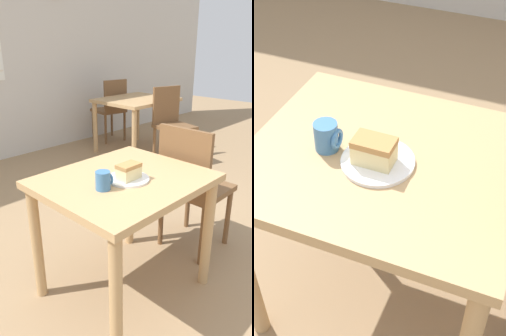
# 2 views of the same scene
# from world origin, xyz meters

# --- Properties ---
(ground_plane) EXTENTS (14.00, 14.00, 0.00)m
(ground_plane) POSITION_xyz_m (0.00, 0.00, 0.00)
(ground_plane) COLOR #997A56
(dining_table_near) EXTENTS (0.86, 0.73, 0.73)m
(dining_table_near) POSITION_xyz_m (0.07, 0.24, 0.61)
(dining_table_near) COLOR tan
(dining_table_near) RESTS_ON ground_plane
(dining_table_far) EXTENTS (0.94, 0.81, 0.71)m
(dining_table_far) POSITION_xyz_m (2.13, 2.03, 0.61)
(dining_table_far) COLOR tan
(dining_table_far) RESTS_ON ground_plane
(chair_near_window) EXTENTS (0.40, 0.40, 0.91)m
(chair_near_window) POSITION_xyz_m (0.69, 0.20, 0.50)
(chair_near_window) COLOR brown
(chair_near_window) RESTS_ON ground_plane
(chair_far_corner) EXTENTS (0.50, 0.50, 0.91)m
(chair_far_corner) POSITION_xyz_m (2.10, 1.43, 0.50)
(chair_far_corner) COLOR brown
(chair_far_corner) RESTS_ON ground_plane
(chair_far_opposite) EXTENTS (0.46, 0.46, 0.91)m
(chair_far_opposite) POSITION_xyz_m (2.24, 2.62, 0.50)
(chair_far_opposite) COLOR brown
(chair_far_opposite) RESTS_ON ground_plane
(plate) EXTENTS (0.22, 0.22, 0.01)m
(plate) POSITION_xyz_m (0.06, 0.20, 0.74)
(plate) COLOR white
(plate) RESTS_ON dining_table_near
(cake_slice) EXTENTS (0.12, 0.08, 0.08)m
(cake_slice) POSITION_xyz_m (0.05, 0.19, 0.78)
(cake_slice) COLOR beige
(cake_slice) RESTS_ON plate
(coffee_mug) EXTENTS (0.08, 0.07, 0.09)m
(coffee_mug) POSITION_xyz_m (-0.11, 0.21, 0.78)
(coffee_mug) COLOR teal
(coffee_mug) RESTS_ON dining_table_near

